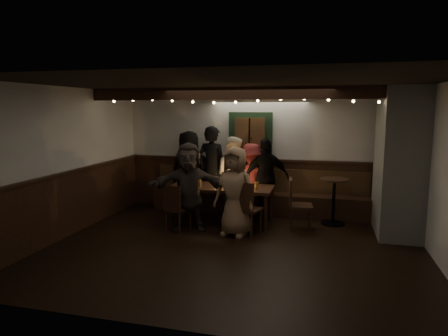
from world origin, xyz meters
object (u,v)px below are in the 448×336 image
(high_top, at_px, (334,195))
(person_d, at_px, (251,179))
(chair_end, at_px, (296,201))
(person_c, at_px, (233,175))
(dining_table, at_px, (221,189))
(person_e, at_px, (266,178))
(chair_near_right, at_px, (245,205))
(person_f, at_px, (189,187))
(chair_near_left, at_px, (175,205))
(person_a, at_px, (189,171))
(person_b, at_px, (212,169))
(person_g, at_px, (235,192))

(high_top, bearing_deg, person_d, 169.18)
(chair_end, bearing_deg, person_c, 150.56)
(dining_table, relative_size, high_top, 2.24)
(high_top, bearing_deg, person_e, 168.87)
(chair_near_right, bearing_deg, person_d, 96.23)
(chair_near_right, xyz_separation_m, person_d, (-0.16, 1.43, 0.21))
(dining_table, xyz_separation_m, person_f, (-0.44, -0.67, 0.16))
(chair_near_left, xyz_separation_m, chair_end, (2.12, 0.71, 0.05))
(person_a, distance_m, person_f, 1.53)
(person_d, bearing_deg, person_c, -3.02)
(chair_near_left, height_order, chair_near_right, chair_near_right)
(person_b, height_order, person_c, person_b)
(high_top, xyz_separation_m, person_f, (-2.58, -1.06, 0.24))
(chair_near_right, xyz_separation_m, person_c, (-0.56, 1.42, 0.28))
(chair_end, distance_m, person_c, 1.63)
(chair_near_left, relative_size, person_a, 0.49)
(person_c, height_order, person_e, person_c)
(person_d, bearing_deg, person_f, 52.54)
(person_e, bearing_deg, chair_end, 109.17)
(chair_end, distance_m, person_d, 1.29)
(chair_end, relative_size, person_d, 0.63)
(person_c, distance_m, person_g, 1.49)
(high_top, distance_m, person_d, 1.72)
(chair_near_right, bearing_deg, chair_near_left, -176.58)
(person_f, bearing_deg, person_b, 72.42)
(chair_near_left, distance_m, chair_near_right, 1.28)
(dining_table, distance_m, person_b, 0.87)
(person_a, relative_size, person_g, 1.11)
(person_a, xyz_separation_m, person_d, (1.40, -0.07, -0.12))
(person_b, relative_size, person_d, 1.24)
(high_top, bearing_deg, chair_near_left, -157.14)
(person_a, bearing_deg, person_g, 134.94)
(chair_near_left, xyz_separation_m, person_d, (1.12, 1.50, 0.27))
(high_top, xyz_separation_m, person_b, (-2.54, 0.34, 0.37))
(person_d, bearing_deg, chair_end, 137.07)
(high_top, relative_size, person_c, 0.55)
(chair_end, distance_m, person_b, 2.06)
(person_g, bearing_deg, person_c, 117.83)
(person_a, distance_m, person_c, 1.01)
(person_a, height_order, person_c, person_a)
(person_e, bearing_deg, person_g, 53.28)
(person_f, bearing_deg, dining_table, 40.93)
(person_a, bearing_deg, high_top, 175.40)
(chair_near_right, height_order, person_f, person_f)
(person_a, bearing_deg, dining_table, 143.04)
(chair_near_right, xyz_separation_m, person_e, (0.17, 1.37, 0.27))
(high_top, bearing_deg, person_g, -146.40)
(chair_end, relative_size, high_top, 1.05)
(chair_near_left, distance_m, chair_end, 2.23)
(person_c, relative_size, person_d, 1.09)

